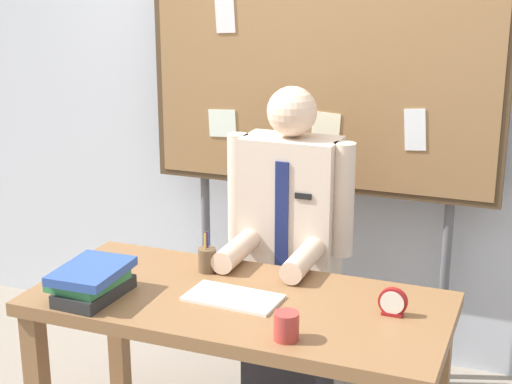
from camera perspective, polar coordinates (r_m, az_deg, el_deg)
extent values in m
cube|color=silver|center=(3.73, 5.68, 8.07)|extent=(6.40, 0.08, 2.70)
cube|color=brown|center=(2.84, -1.28, -8.20)|extent=(1.51, 0.69, 0.05)
cube|color=brown|center=(3.51, -10.06, -9.98)|extent=(0.07, 0.07, 0.68)
cube|color=#2D2D33|center=(3.53, 2.42, -11.75)|extent=(0.34, 0.30, 0.44)
cube|color=beige|center=(3.29, 2.54, -2.48)|extent=(0.40, 0.22, 0.76)
sphere|color=beige|center=(3.17, 2.65, 5.92)|extent=(0.21, 0.21, 0.21)
cylinder|color=beige|center=(3.31, -1.31, 0.26)|extent=(0.09, 0.09, 0.47)
cylinder|color=beige|center=(3.17, 6.40, -0.58)|extent=(0.09, 0.09, 0.47)
cylinder|color=beige|center=(3.13, -1.45, -4.33)|extent=(0.09, 0.30, 0.09)
cylinder|color=beige|center=(3.03, 3.45, -5.01)|extent=(0.09, 0.30, 0.09)
cube|color=navy|center=(3.17, 1.89, -2.13)|extent=(0.06, 0.01, 0.50)
cube|color=black|center=(3.11, 3.47, -0.32)|extent=(0.07, 0.01, 0.02)
cube|color=#4C3823|center=(3.53, 4.81, 8.67)|extent=(1.64, 0.05, 1.08)
cube|color=olive|center=(3.52, 4.76, 8.65)|extent=(1.58, 0.04, 1.02)
cylinder|color=#59595E|center=(4.01, -3.66, -4.59)|extent=(0.04, 0.04, 0.90)
cylinder|color=#59595E|center=(3.70, 13.59, -6.90)|extent=(0.04, 0.04, 0.90)
cube|color=silver|center=(3.70, -2.48, 5.05)|extent=(0.14, 0.00, 0.14)
cube|color=silver|center=(3.63, -2.28, 12.82)|extent=(0.10, 0.00, 0.17)
cube|color=#F4EFCC|center=(3.53, 5.15, 4.82)|extent=(0.14, 0.00, 0.13)
cube|color=white|center=(3.44, 11.57, 4.48)|extent=(0.11, 0.00, 0.19)
cube|color=#262626|center=(2.88, -11.75, -7.12)|extent=(0.19, 0.30, 0.05)
cube|color=#337F47|center=(2.87, -12.20, -6.31)|extent=(0.22, 0.26, 0.04)
cube|color=#2D4C99|center=(2.85, -11.95, -5.68)|extent=(0.22, 0.30, 0.03)
cube|color=white|center=(2.81, -1.69, -7.75)|extent=(0.35, 0.20, 0.01)
cylinder|color=maroon|center=(2.72, 9.99, -7.90)|extent=(0.10, 0.02, 0.10)
cylinder|color=white|center=(2.70, 9.94, -8.01)|extent=(0.08, 0.00, 0.08)
cube|color=maroon|center=(2.73, 9.95, -8.74)|extent=(0.07, 0.04, 0.01)
cylinder|color=#B23833|center=(2.52, 2.24, -9.78)|extent=(0.08, 0.08, 0.09)
cylinder|color=brown|center=(3.04, -3.59, -4.99)|extent=(0.07, 0.07, 0.09)
cylinder|color=#263399|center=(3.04, -3.54, -4.21)|extent=(0.01, 0.01, 0.15)
cylinder|color=maroon|center=(3.04, -3.70, -4.21)|extent=(0.01, 0.01, 0.15)
cylinder|color=gold|center=(3.02, -3.74, -4.35)|extent=(0.01, 0.01, 0.15)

